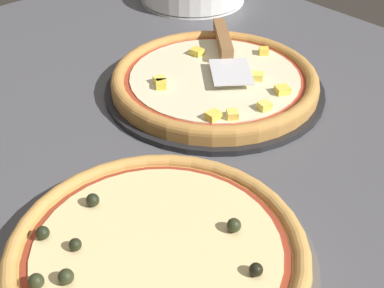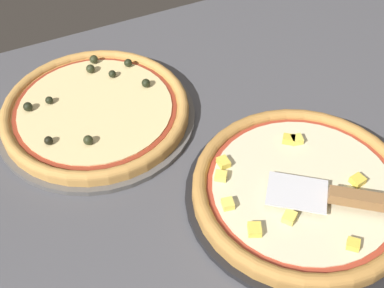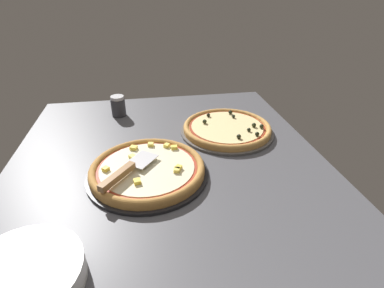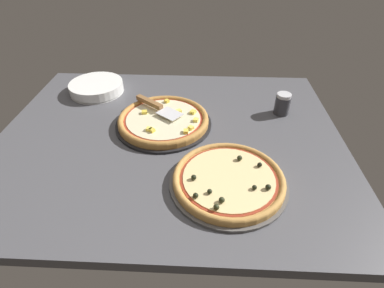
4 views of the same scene
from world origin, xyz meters
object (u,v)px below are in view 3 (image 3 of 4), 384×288
object	(u,v)px
serving_spatula	(123,173)
parmesan_shaker	(118,106)
pizza_back	(227,128)
pizza_front	(147,168)
plate_stack	(21,278)

from	to	relation	value
serving_spatula	parmesan_shaker	bearing A→B (deg)	-175.91
pizza_back	serving_spatula	distance (cm)	50.06
parmesan_shaker	pizza_back	bearing A→B (deg)	60.71
pizza_front	serving_spatula	size ratio (longest dim) A/B	1.70
pizza_front	pizza_back	xyz separation A→B (cm)	(-24.67, 32.93, -0.18)
pizza_front	plate_stack	bearing A→B (deg)	-36.94
plate_stack	parmesan_shaker	distance (cm)	86.46
pizza_front	parmesan_shaker	world-z (taller)	parmesan_shaker
plate_stack	parmesan_shaker	size ratio (longest dim) A/B	2.71
plate_stack	pizza_back	bearing A→B (deg)	135.27
serving_spatula	parmesan_shaker	size ratio (longest dim) A/B	2.32
pizza_back	plate_stack	xyz separation A→B (cm)	(60.28, -59.71, 0.18)
pizza_back	plate_stack	world-z (taller)	plate_stack
pizza_back	parmesan_shaker	xyz separation A→B (cm)	(-24.73, -44.08, 2.28)
serving_spatula	parmesan_shaker	world-z (taller)	parmesan_shaker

